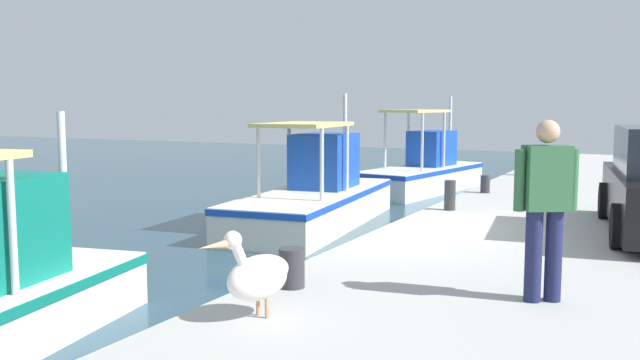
{
  "coord_description": "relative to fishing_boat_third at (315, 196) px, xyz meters",
  "views": [
    {
      "loc": [
        -9.82,
        -3.81,
        2.68
      ],
      "look_at": [
        1.27,
        1.8,
        1.3
      ],
      "focal_mm": 38.05,
      "sensor_mm": 36.0,
      "label": 1
    }
  ],
  "objects": [
    {
      "name": "fishing_boat_fourth",
      "position": [
        6.73,
        -0.3,
        -0.02
      ],
      "size": [
        5.63,
        2.57,
        2.97
      ],
      "color": "white",
      "rests_on": "ground"
    },
    {
      "name": "mooring_bollard_third",
      "position": [
        1.12,
        -3.53,
        0.34
      ],
      "size": [
        0.2,
        0.2,
        0.38
      ],
      "primitive_type": "cylinder",
      "color": "#333338",
      "rests_on": "quay_pier"
    },
    {
      "name": "pelican",
      "position": [
        -8.41,
        -3.76,
        0.55
      ],
      "size": [
        0.97,
        0.52,
        0.82
      ],
      "color": "tan",
      "rests_on": "quay_pier"
    },
    {
      "name": "fishing_boat_third",
      "position": [
        0.0,
        0.0,
        0.0
      ],
      "size": [
        6.27,
        2.73,
        2.97
      ],
      "color": "silver",
      "rests_on": "ground"
    },
    {
      "name": "fisherman_standing",
      "position": [
        -6.74,
        -5.93,
        1.11
      ],
      "size": [
        0.43,
        0.54,
        1.74
      ],
      "color": "#1E234C",
      "rests_on": "quay_pier"
    },
    {
      "name": "mooring_bollard_second",
      "position": [
        -1.59,
        -3.53,
        0.42
      ],
      "size": [
        0.2,
        0.2,
        0.54
      ],
      "primitive_type": "cylinder",
      "color": "#333338",
      "rests_on": "quay_pier"
    },
    {
      "name": "mooring_bollard_nearest",
      "position": [
        -7.39,
        -3.53,
        0.35
      ],
      "size": [
        0.27,
        0.27,
        0.41
      ],
      "primitive_type": "cylinder",
      "color": "#333338",
      "rests_on": "quay_pier"
    },
    {
      "name": "mooring_bollard_fourth",
      "position": [
        5.26,
        -3.53,
        0.39
      ],
      "size": [
        0.23,
        0.23,
        0.48
      ],
      "primitive_type": "cylinder",
      "color": "#333338",
      "rests_on": "quay_pier"
    }
  ]
}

